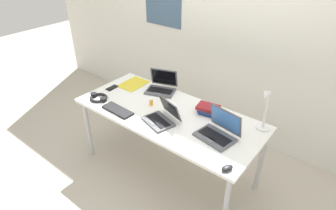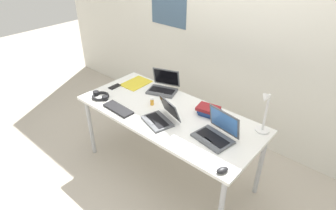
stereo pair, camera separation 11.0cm
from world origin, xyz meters
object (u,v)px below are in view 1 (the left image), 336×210
external_keyboard (118,110)px  book_stack (209,110)px  laptop_back_right (218,132)px  laptop_front_right (162,117)px  pill_bottle (152,101)px  headphones (99,98)px  computer_mouse (227,168)px  desk_lamp (265,111)px  cell_phone (112,88)px  laptop_back_left (161,87)px  paper_folder_far_corner (133,84)px

external_keyboard → book_stack: (0.70, 0.50, 0.03)m
laptop_back_right → laptop_front_right: laptop_back_right is taller
laptop_back_right → pill_bottle: bearing=177.3°
laptop_front_right → headphones: 0.76m
laptop_back_right → computer_mouse: size_ratio=3.62×
desk_lamp → headphones: size_ratio=1.87×
book_stack → headphones: bearing=-155.6°
computer_mouse → cell_phone: size_ratio=0.71×
laptop_back_left → paper_folder_far_corner: (-0.34, -0.08, -0.04)m
computer_mouse → book_stack: size_ratio=0.43×
desk_lamp → cell_phone: 1.61m
external_keyboard → headphones: bearing=175.7°
computer_mouse → pill_bottle: size_ratio=1.22×
computer_mouse → book_stack: bearing=154.6°
laptop_back_right → headphones: size_ratio=1.62×
computer_mouse → headphones: (-1.51, 0.09, -0.00)m
laptop_back_left → paper_folder_far_corner: size_ratio=1.17×
laptop_front_right → cell_phone: laptop_front_right is taller
laptop_back_right → pill_bottle: laptop_back_right is taller
desk_lamp → external_keyboard: bearing=-154.9°
pill_bottle → computer_mouse: bearing=-18.5°
laptop_front_right → external_keyboard: laptop_front_right is taller
computer_mouse → paper_folder_far_corner: (-1.47, 0.55, -0.01)m
laptop_back_right → paper_folder_far_corner: size_ratio=1.12×
laptop_back_left → paper_folder_far_corner: 0.35m
laptop_back_left → laptop_front_right: (0.37, -0.44, -0.00)m
laptop_back_right → external_keyboard: laptop_back_right is taller
computer_mouse → paper_folder_far_corner: size_ratio=0.31×
laptop_front_right → paper_folder_far_corner: (-0.71, 0.36, -0.04)m
laptop_back_right → pill_bottle: size_ratio=4.40×
external_keyboard → computer_mouse: bearing=-0.3°
pill_bottle → laptop_back_right: bearing=-2.7°
laptop_back_right → book_stack: 0.35m
laptop_front_right → computer_mouse: bearing=-13.8°
desk_lamp → headphones: desk_lamp is taller
desk_lamp → pill_bottle: bearing=-164.9°
laptop_front_right → headphones: size_ratio=1.60×
pill_bottle → paper_folder_far_corner: (-0.45, 0.21, -0.04)m
laptop_front_right → computer_mouse: size_ratio=3.57×
external_keyboard → headphones: headphones is taller
laptop_back_left → desk_lamp: bearing=-0.8°
book_stack → paper_folder_far_corner: book_stack is taller
headphones → cell_phone: bearing=105.5°
headphones → pill_bottle: bearing=26.2°
headphones → pill_bottle: pill_bottle is taller
laptop_front_right → pill_bottle: bearing=149.2°
laptop_back_left → computer_mouse: bearing=-29.1°
headphones → paper_folder_far_corner: bearing=84.1°
laptop_back_left → external_keyboard: (-0.07, -0.57, -0.03)m
desk_lamp → book_stack: size_ratio=1.77×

